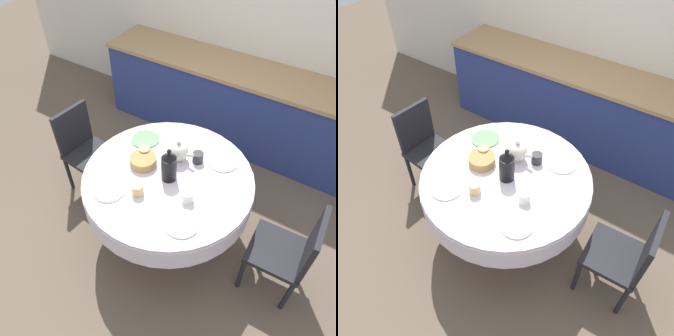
% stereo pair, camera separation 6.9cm
% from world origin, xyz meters
% --- Properties ---
extents(ground_plane, '(12.00, 12.00, 0.00)m').
position_xyz_m(ground_plane, '(0.00, 0.00, 0.00)').
color(ground_plane, brown).
extents(wall_back, '(7.00, 0.05, 2.60)m').
position_xyz_m(wall_back, '(0.00, 1.87, 1.30)').
color(wall_back, silver).
rests_on(wall_back, ground_plane).
extents(kitchen_counter, '(3.24, 0.64, 0.90)m').
position_xyz_m(kitchen_counter, '(0.00, 1.54, 0.45)').
color(kitchen_counter, navy).
rests_on(kitchen_counter, ground_plane).
extents(dining_table, '(1.31, 1.31, 0.74)m').
position_xyz_m(dining_table, '(0.00, 0.00, 0.62)').
color(dining_table, tan).
rests_on(dining_table, ground_plane).
extents(chair_left, '(0.42, 0.42, 0.87)m').
position_xyz_m(chair_left, '(0.99, 0.05, 0.49)').
color(chair_left, black).
rests_on(chair_left, ground_plane).
extents(chair_right, '(0.43, 0.43, 0.87)m').
position_xyz_m(chair_right, '(-0.99, 0.08, 0.49)').
color(chair_right, black).
rests_on(chair_right, ground_plane).
extents(plate_near_left, '(0.23, 0.23, 0.01)m').
position_xyz_m(plate_near_left, '(-0.28, -0.36, 0.75)').
color(plate_near_left, white).
rests_on(plate_near_left, dining_table).
extents(cup_near_left, '(0.08, 0.08, 0.09)m').
position_xyz_m(cup_near_left, '(-0.09, -0.26, 0.79)').
color(cup_near_left, '#DBB766').
rests_on(cup_near_left, dining_table).
extents(plate_near_right, '(0.23, 0.23, 0.01)m').
position_xyz_m(plate_near_right, '(0.31, -0.33, 0.75)').
color(plate_near_right, white).
rests_on(plate_near_right, dining_table).
extents(cup_near_right, '(0.08, 0.08, 0.09)m').
position_xyz_m(cup_near_right, '(0.25, -0.13, 0.79)').
color(cup_near_right, white).
rests_on(cup_near_right, dining_table).
extents(plate_far_left, '(0.23, 0.23, 0.01)m').
position_xyz_m(plate_far_left, '(-0.38, 0.24, 0.75)').
color(plate_far_left, '#5BA85B').
rests_on(plate_far_left, dining_table).
extents(cup_far_left, '(0.08, 0.08, 0.09)m').
position_xyz_m(cup_far_left, '(-0.27, 0.07, 0.79)').
color(cup_far_left, '#DBB766').
rests_on(cup_far_left, dining_table).
extents(plate_far_right, '(0.23, 0.23, 0.01)m').
position_xyz_m(plate_far_right, '(0.29, 0.35, 0.75)').
color(plate_far_right, white).
rests_on(plate_far_right, dining_table).
extents(cup_far_right, '(0.08, 0.08, 0.09)m').
position_xyz_m(cup_far_right, '(0.12, 0.25, 0.79)').
color(cup_far_right, '#28282D').
rests_on(cup_far_right, dining_table).
extents(coffee_carafe, '(0.11, 0.11, 0.29)m').
position_xyz_m(coffee_carafe, '(0.02, -0.02, 0.87)').
color(coffee_carafe, black).
rests_on(coffee_carafe, dining_table).
extents(teapot, '(0.21, 0.15, 0.20)m').
position_xyz_m(teapot, '(-0.02, 0.19, 0.83)').
color(teapot, silver).
rests_on(teapot, dining_table).
extents(bread_basket, '(0.21, 0.21, 0.07)m').
position_xyz_m(bread_basket, '(-0.23, 0.00, 0.78)').
color(bread_basket, '#AD844C').
rests_on(bread_basket, dining_table).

